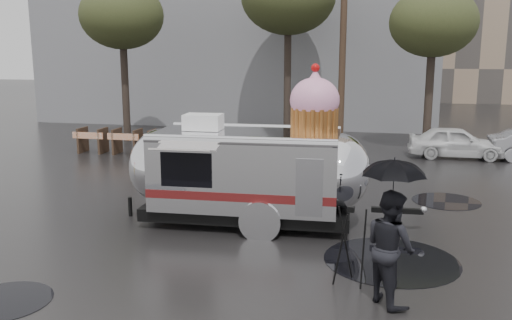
# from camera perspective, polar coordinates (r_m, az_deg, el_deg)

# --- Properties ---
(ground) EXTENTS (120.00, 120.00, 0.00)m
(ground) POSITION_cam_1_polar(r_m,az_deg,el_deg) (11.02, -9.60, -10.06)
(ground) COLOR black
(ground) RESTS_ON ground
(puddles) EXTENTS (9.43, 9.50, 0.01)m
(puddles) POSITION_cam_1_polar(r_m,az_deg,el_deg) (11.62, 10.22, -8.91)
(puddles) COLOR black
(puddles) RESTS_ON ground
(grey_building) EXTENTS (22.00, 12.00, 13.00)m
(grey_building) POSITION_cam_1_polar(r_m,az_deg,el_deg) (34.50, -0.93, 15.54)
(grey_building) COLOR slate
(grey_building) RESTS_ON ground
(utility_pole) EXTENTS (1.60, 0.28, 9.00)m
(utility_pole) POSITION_cam_1_polar(r_m,az_deg,el_deg) (23.53, 9.15, 12.75)
(utility_pole) COLOR #473323
(utility_pole) RESTS_ON ground
(tree_left) EXTENTS (3.64, 3.64, 6.95)m
(tree_left) POSITION_cam_1_polar(r_m,az_deg,el_deg) (25.05, -13.94, 14.46)
(tree_left) COLOR #382D26
(tree_left) RESTS_ON ground
(tree_right) EXTENTS (3.36, 3.36, 6.42)m
(tree_right) POSITION_cam_1_polar(r_m,az_deg,el_deg) (22.60, 18.17, 13.52)
(tree_right) COLOR #382D26
(tree_right) RESTS_ON ground
(barricade_row) EXTENTS (4.30, 0.80, 1.00)m
(barricade_row) POSITION_cam_1_polar(r_m,az_deg,el_deg) (21.92, -13.41, 1.95)
(barricade_row) COLOR #473323
(barricade_row) RESTS_ON ground
(airstream_trailer) EXTENTS (7.08, 2.85, 3.81)m
(airstream_trailer) POSITION_cam_1_polar(r_m,az_deg,el_deg) (12.59, -0.50, -0.82)
(airstream_trailer) COLOR silver
(airstream_trailer) RESTS_ON ground
(person_right) EXTENTS (0.93, 1.02, 1.87)m
(person_right) POSITION_cam_1_polar(r_m,az_deg,el_deg) (8.98, 13.94, -8.90)
(person_right) COLOR black
(person_right) RESTS_ON ground
(umbrella_black) EXTENTS (1.24, 1.24, 2.40)m
(umbrella_black) POSITION_cam_1_polar(r_m,az_deg,el_deg) (8.69, 14.27, -2.47)
(umbrella_black) COLOR black
(umbrella_black) RESTS_ON ground
(tripod) EXTENTS (0.55, 0.58, 1.41)m
(tripod) POSITION_cam_1_polar(r_m,az_deg,el_deg) (9.57, 9.86, -8.21)
(tripod) COLOR black
(tripod) RESTS_ON ground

